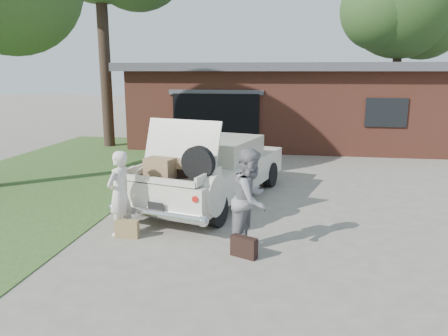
# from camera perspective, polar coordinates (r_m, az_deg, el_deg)

# --- Properties ---
(ground) EXTENTS (90.00, 90.00, 0.00)m
(ground) POSITION_cam_1_polar(r_m,az_deg,el_deg) (8.55, -0.65, -8.09)
(ground) COLOR gray
(ground) RESTS_ON ground
(grass_strip) EXTENTS (6.00, 16.00, 0.02)m
(grass_strip) POSITION_cam_1_polar(r_m,az_deg,el_deg) (13.21, -22.47, -1.54)
(grass_strip) COLOR #2D4C1E
(grass_strip) RESTS_ON ground
(house) EXTENTS (12.80, 7.80, 3.30)m
(house) POSITION_cam_1_polar(r_m,az_deg,el_deg) (19.40, 8.10, 8.49)
(house) COLOR brown
(house) RESTS_ON ground
(tree_right) EXTENTS (6.42, 5.58, 9.18)m
(tree_right) POSITION_cam_1_polar(r_m,az_deg,el_deg) (24.90, 22.37, 18.84)
(tree_right) COLOR #38281E
(tree_right) RESTS_ON ground
(sedan) EXTENTS (3.18, 5.38, 2.05)m
(sedan) POSITION_cam_1_polar(r_m,az_deg,el_deg) (10.30, -1.47, -0.16)
(sedan) COLOR silver
(sedan) RESTS_ON ground
(woman_left) EXTENTS (0.54, 0.67, 1.59)m
(woman_left) POSITION_cam_1_polar(r_m,az_deg,el_deg) (8.34, -13.49, -3.22)
(woman_left) COLOR silver
(woman_left) RESTS_ON ground
(woman_right) EXTENTS (0.90, 1.02, 1.76)m
(woman_right) POSITION_cam_1_polar(r_m,az_deg,el_deg) (7.44, 3.51, -4.14)
(woman_right) COLOR gray
(woman_right) RESTS_ON ground
(suitcase_left) EXTENTS (0.44, 0.15, 0.34)m
(suitcase_left) POSITION_cam_1_polar(r_m,az_deg,el_deg) (8.31, -12.56, -7.78)
(suitcase_left) COLOR #9C814F
(suitcase_left) RESTS_ON ground
(suitcase_right) EXTENTS (0.47, 0.32, 0.35)m
(suitcase_right) POSITION_cam_1_polar(r_m,az_deg,el_deg) (7.32, 2.63, -10.26)
(suitcase_right) COLOR black
(suitcase_right) RESTS_ON ground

